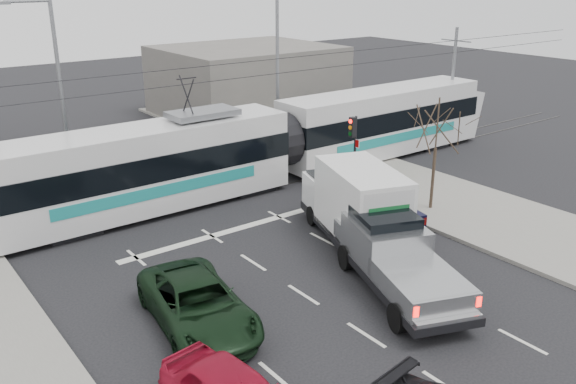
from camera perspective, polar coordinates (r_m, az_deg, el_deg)
ground at (r=21.61m, az=5.02°, el=-8.22°), size 120.00×120.00×0.00m
sidewalk_right at (r=27.92m, az=18.93°, el=-2.38°), size 6.00×60.00×0.15m
rails at (r=29.10m, az=-8.23°, el=-0.69°), size 60.00×1.60×0.03m
building_right at (r=46.09m, az=-3.85°, el=10.36°), size 12.00×10.00×5.00m
bare_tree at (r=27.11m, az=13.78°, el=5.77°), size 2.40×2.40×5.00m
traffic_signal at (r=29.19m, az=6.14°, el=5.10°), size 0.44×0.44×3.60m
street_lamp_near at (r=34.92m, az=-1.25°, el=11.64°), size 2.38×0.25×9.00m
street_lamp_far at (r=31.65m, az=-20.87°, el=9.49°), size 2.38×0.25×9.00m
catenary at (r=27.98m, az=-8.62°, el=6.74°), size 60.00×0.20×7.00m
tram at (r=30.95m, az=-0.80°, el=4.74°), size 28.15×2.89×5.75m
silver_pickup at (r=20.89m, az=9.91°, el=-5.81°), size 4.48×7.03×2.42m
box_truck at (r=23.91m, az=6.34°, el=-1.19°), size 4.21×6.83×3.23m
navy_pickup at (r=25.66m, az=7.28°, el=-0.86°), size 3.03×5.69×2.28m
green_car at (r=18.82m, az=-8.44°, el=-10.35°), size 3.26×5.70×1.50m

